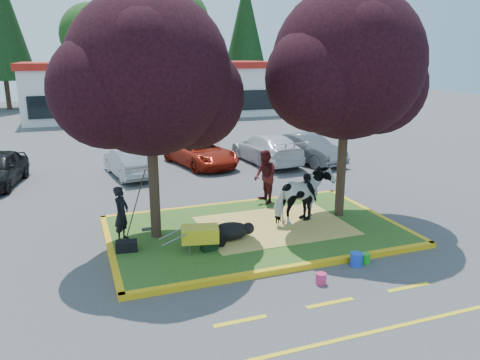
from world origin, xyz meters
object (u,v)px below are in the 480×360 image
object	(u,v)px
calf	(229,231)
wheelbarrow	(200,234)
bucket_green	(365,258)
bucket_pink	(321,279)
car_silver	(128,162)
cow	(303,196)
bucket_blue	(356,259)
handler	(121,214)

from	to	relation	value
calf	wheelbarrow	bearing A→B (deg)	-153.62
bucket_green	bucket_pink	xyz separation A→B (m)	(-1.58, -0.59, 0.00)
wheelbarrow	car_silver	xyz separation A→B (m)	(-0.70, 8.93, 0.02)
wheelbarrow	bucket_green	size ratio (longest dim) A/B	6.66
cow	car_silver	bearing A→B (deg)	7.95
calf	car_silver	world-z (taller)	car_silver
bucket_blue	bucket_pink	bearing A→B (deg)	-157.22
calf	bucket_green	size ratio (longest dim) A/B	4.32
bucket_green	wheelbarrow	bearing A→B (deg)	153.94
bucket_pink	car_silver	world-z (taller)	car_silver
handler	bucket_green	xyz separation A→B (m)	(5.51, -3.23, -0.77)
bucket_pink	car_silver	size ratio (longest dim) A/B	0.07
cow	car_silver	xyz separation A→B (m)	(-4.14, 7.94, -0.36)
bucket_green	bucket_blue	bearing A→B (deg)	-170.82
handler	wheelbarrow	world-z (taller)	handler
wheelbarrow	car_silver	size ratio (longest dim) A/B	0.46
cow	wheelbarrow	bearing A→B (deg)	86.42
cow	bucket_green	size ratio (longest dim) A/B	7.58
cow	calf	xyz separation A→B (m)	(-2.51, -0.55, -0.58)
calf	bucket_pink	bearing A→B (deg)	-65.70
wheelbarrow	handler	bearing A→B (deg)	154.59
wheelbarrow	car_silver	distance (m)	8.95
car_silver	bucket_pink	bearing A→B (deg)	95.26
wheelbarrow	car_silver	world-z (taller)	car_silver
calf	car_silver	xyz separation A→B (m)	(-1.63, 8.49, 0.22)
bucket_pink	cow	bearing A→B (deg)	69.18
bucket_blue	handler	bearing A→B (deg)	147.89
bucket_pink	bucket_blue	bearing A→B (deg)	22.78
bucket_blue	bucket_green	bearing A→B (deg)	9.18
handler	car_silver	bearing A→B (deg)	23.38
cow	handler	xyz separation A→B (m)	(-5.23, 0.43, -0.07)
cow	handler	bearing A→B (deg)	65.74
calf	wheelbarrow	size ratio (longest dim) A/B	0.65
bucket_pink	bucket_green	bearing A→B (deg)	20.44
wheelbarrow	bucket_green	world-z (taller)	wheelbarrow
calf	bucket_blue	bearing A→B (deg)	-41.47
handler	bucket_blue	distance (m)	6.21
car_silver	cow	bearing A→B (deg)	108.68
wheelbarrow	bucket_blue	xyz separation A→B (m)	(3.43, -1.87, -0.43)
wheelbarrow	bucket_pink	xyz separation A→B (m)	(2.14, -2.41, -0.46)
cow	handler	size ratio (longest dim) A/B	1.29
calf	bucket_green	distance (m)	3.60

